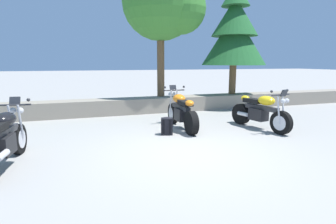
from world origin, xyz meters
name	(u,v)px	position (x,y,z in m)	size (l,w,h in m)	color
ground_plane	(188,152)	(0.00, 0.00, 0.00)	(120.00, 120.00, 0.00)	gray
stone_wall	(139,105)	(0.00, 4.80, 0.28)	(36.00, 0.80, 0.55)	gray
motorcycle_black_near_left	(4,140)	(-3.45, 0.32, 0.49)	(0.67, 2.06, 1.18)	black
motorcycle_orange_centre	(181,111)	(0.62, 2.02, 0.49)	(0.67, 2.06, 1.18)	black
motorcycle_yellow_far_right	(261,112)	(2.71, 1.24, 0.49)	(0.79, 2.05, 1.18)	black
rider_backpack	(167,125)	(0.02, 1.47, 0.24)	(0.34, 0.32, 0.47)	black
leafy_tree_mid_left	(165,4)	(1.10, 5.01, 3.98)	(2.98, 2.84, 4.93)	brown
pine_tree_mid_right	(234,31)	(4.02, 4.91, 3.10)	(2.58, 2.58, 4.42)	brown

